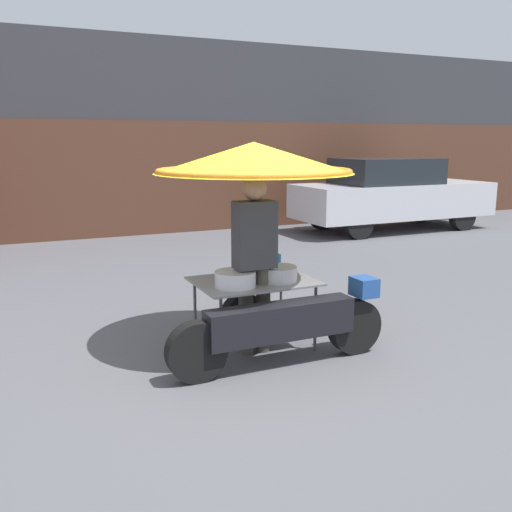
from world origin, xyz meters
TOP-DOWN VIEW (x-y plane):
  - ground_plane at (0.00, 0.00)m, footprint 36.00×36.00m
  - shopfront_building at (0.00, 8.64)m, footprint 28.00×2.06m
  - vendor_motorcycle_cart at (0.19, 0.43)m, footprint 2.11×1.88m
  - vendor_person at (0.12, 0.35)m, footprint 0.38×0.23m
  - parked_car at (6.06, 5.96)m, footprint 4.53×1.67m
  - potted_plant at (8.76, 6.93)m, footprint 0.78×0.78m

SIDE VIEW (x-z plane):
  - ground_plane at x=0.00m, z-range 0.00..0.00m
  - potted_plant at x=8.76m, z-range 0.06..0.98m
  - parked_car at x=6.06m, z-range 0.01..1.62m
  - vendor_person at x=0.12m, z-range 0.11..1.79m
  - vendor_motorcycle_cart at x=0.19m, z-range 0.56..2.55m
  - shopfront_building at x=0.00m, z-range -0.01..4.11m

